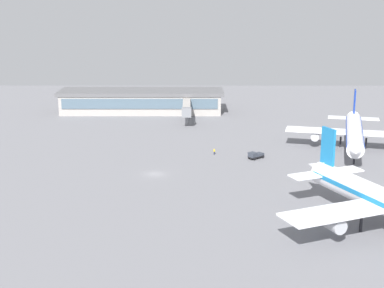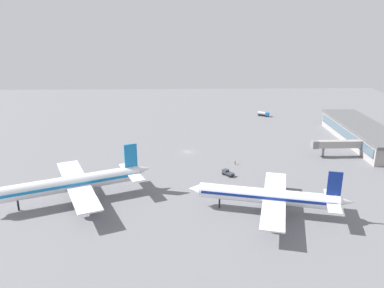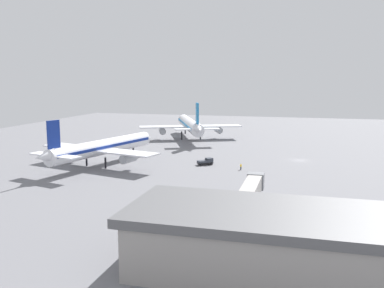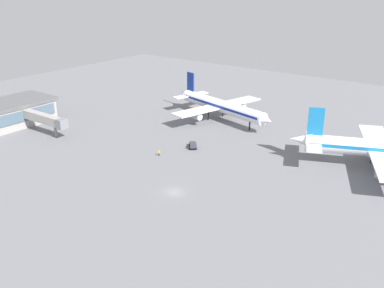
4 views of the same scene
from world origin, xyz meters
name	(u,v)px [view 1 (image 1 of 4)]	position (x,y,z in m)	size (l,w,h in m)	color
ground	(155,174)	(0.00, 0.00, 0.00)	(288.00, 288.00, 0.00)	slate
terminal_building	(142,101)	(9.86, -77.94, 4.16)	(60.57, 16.82, 8.16)	#9E9993
airplane_taxiing	(354,132)	(-53.95, -22.47, 5.23)	(38.05, 46.62, 14.39)	white
pushback_tractor	(255,155)	(-25.70, -13.73, 0.97)	(4.58, 4.31, 1.90)	black
ground_crew_worker	(214,152)	(-14.98, -17.86, 0.85)	(0.52, 0.52, 1.67)	#1E2338
jet_bridge	(187,108)	(-7.08, -59.32, 5.14)	(3.13, 20.32, 6.74)	#9E9993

